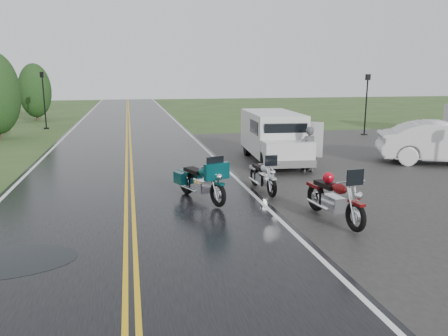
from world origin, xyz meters
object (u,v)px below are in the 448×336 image
(person_at_van, at_px, (308,150))
(motorcycle_teal, at_px, (218,184))
(motorcycle_red, at_px, (356,205))
(van_white, at_px, (264,144))
(lamp_post_far_right, at_px, (366,105))
(lamp_post_far_left, at_px, (44,100))
(sedan_white, at_px, (445,144))
(motorcycle_silver, at_px, (272,179))

(person_at_van, bearing_deg, motorcycle_teal, 32.48)
(motorcycle_red, bearing_deg, person_at_van, 70.19)
(van_white, xyz_separation_m, lamp_post_far_right, (9.39, 8.82, 0.82))
(lamp_post_far_left, bearing_deg, motorcycle_teal, -68.97)
(motorcycle_teal, bearing_deg, lamp_post_far_left, 88.69)
(motorcycle_red, relative_size, person_at_van, 1.41)
(sedan_white, bearing_deg, lamp_post_far_left, 71.05)
(motorcycle_red, distance_m, van_white, 7.10)
(lamp_post_far_left, bearing_deg, motorcycle_red, -65.34)
(motorcycle_silver, height_order, lamp_post_far_right, lamp_post_far_right)
(lamp_post_far_left, bearing_deg, van_white, -56.93)
(person_at_van, bearing_deg, motorcycle_silver, 42.70)
(lamp_post_far_right, bearing_deg, motorcycle_teal, -132.42)
(motorcycle_teal, xyz_separation_m, person_at_van, (4.32, 3.84, 0.16))
(lamp_post_far_left, xyz_separation_m, lamp_post_far_right, (20.20, -7.77, -0.08))
(motorcycle_teal, relative_size, person_at_van, 1.38)
(van_white, distance_m, sedan_white, 7.94)
(motorcycle_teal, distance_m, person_at_van, 5.78)
(person_at_van, relative_size, lamp_post_far_right, 0.46)
(motorcycle_teal, distance_m, lamp_post_far_left, 22.57)
(motorcycle_red, distance_m, motorcycle_silver, 3.43)
(sedan_white, xyz_separation_m, lamp_post_far_left, (-18.74, 16.83, 1.10))
(motorcycle_teal, relative_size, van_white, 0.44)
(lamp_post_far_right, bearing_deg, lamp_post_far_left, 158.95)
(van_white, distance_m, lamp_post_far_right, 12.91)
(lamp_post_far_right, bearing_deg, person_at_van, -129.61)
(motorcycle_red, xyz_separation_m, sedan_white, (7.87, 6.85, 0.15))
(motorcycle_silver, distance_m, lamp_post_far_left, 22.71)
(lamp_post_far_right, bearing_deg, sedan_white, -99.14)
(motorcycle_red, height_order, sedan_white, sedan_white)
(motorcycle_teal, bearing_deg, lamp_post_far_right, 25.24)
(van_white, relative_size, sedan_white, 1.03)
(motorcycle_teal, distance_m, van_white, 5.22)
(sedan_white, distance_m, lamp_post_far_right, 9.23)
(sedan_white, bearing_deg, motorcycle_silver, 134.91)
(person_at_van, distance_m, sedan_white, 6.35)
(motorcycle_red, xyz_separation_m, lamp_post_far_right, (9.33, 15.91, 1.18))
(person_at_van, xyz_separation_m, sedan_white, (6.34, 0.36, 0.00))
(motorcycle_teal, xyz_separation_m, sedan_white, (10.66, 4.20, 0.17))
(motorcycle_silver, bearing_deg, motorcycle_teal, -163.50)
(motorcycle_teal, relative_size, motorcycle_silver, 1.13)
(motorcycle_teal, xyz_separation_m, lamp_post_far_left, (-8.09, 21.03, 1.27))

